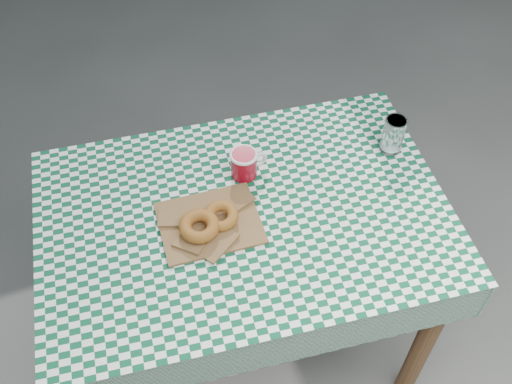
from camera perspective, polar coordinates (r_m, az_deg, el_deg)
The scene contains 8 objects.
ground at distance 2.22m, azimuth 2.12°, elevation -16.08°, with size 60.00×60.00×0.00m, color #4B4B47.
table at distance 1.93m, azimuth -0.95°, elevation -9.01°, with size 1.09×0.73×0.75m, color brown.
tablecloth at distance 1.62m, azimuth -1.12°, elevation -2.15°, with size 1.11×0.75×0.01m, color #0B4A2C.
paper_bag at distance 1.59m, azimuth -4.42°, elevation -2.89°, with size 0.26×0.21×0.01m, color olive.
bagel_front at distance 1.56m, azimuth -5.42°, elevation -3.27°, with size 0.11×0.11×0.03m, color #A15C21.
bagel_back at distance 1.58m, azimuth -3.36°, elevation -2.30°, with size 0.09×0.09×0.03m, color #A15821.
coffee_mug at distance 1.68m, azimuth -1.16°, elevation 2.66°, with size 0.15×0.15×0.08m, color maroon, non-canonical shape.
drinking_glass at distance 1.78m, azimuth 12.93°, elevation 5.31°, with size 0.06×0.06×0.12m, color white.
Camera 1 is at (-0.38, -0.81, 2.03)m, focal length 42.03 mm.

